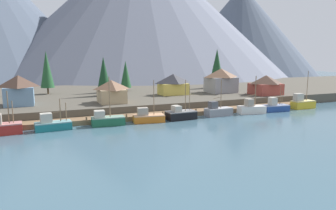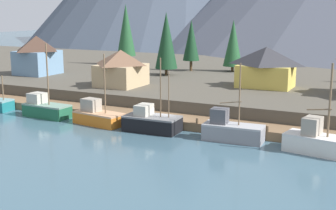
% 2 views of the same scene
% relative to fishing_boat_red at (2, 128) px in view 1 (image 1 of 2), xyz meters
% --- Properties ---
extents(ground_plane, '(400.00, 400.00, 1.00)m').
position_rel_fishing_boat_red_xyz_m(ground_plane, '(34.49, 21.66, -1.72)').
color(ground_plane, '#3D5B6B').
extents(dock, '(80.00, 4.00, 1.60)m').
position_rel_fishing_boat_red_xyz_m(dock, '(34.49, 3.65, -0.71)').
color(dock, brown).
rests_on(dock, ground_plane).
extents(shoreline_bank, '(400.00, 56.00, 2.50)m').
position_rel_fishing_boat_red_xyz_m(shoreline_bank, '(34.49, 33.66, 0.03)').
color(shoreline_bank, '#4C473D').
rests_on(shoreline_bank, ground_plane).
extents(mountain_central_peak, '(184.56, 184.56, 85.29)m').
position_rel_fishing_boat_red_xyz_m(mountain_central_peak, '(66.89, 134.33, 41.43)').
color(mountain_central_peak, slate).
rests_on(mountain_central_peak, ground_plane).
extents(mountain_east_peak, '(107.28, 107.28, 62.74)m').
position_rel_fishing_boat_red_xyz_m(mountain_east_peak, '(142.11, 131.21, 30.16)').
color(mountain_east_peak, '#475160').
rests_on(mountain_east_peak, ground_plane).
extents(fishing_boat_red, '(6.39, 3.04, 7.46)m').
position_rel_fishing_boat_red_xyz_m(fishing_boat_red, '(0.00, 0.00, 0.00)').
color(fishing_boat_red, maroon).
rests_on(fishing_boat_red, ground_plane).
extents(fishing_boat_teal, '(6.44, 3.04, 5.70)m').
position_rel_fishing_boat_red_xyz_m(fishing_boat_teal, '(8.12, -0.00, -0.13)').
color(fishing_boat_teal, '#196B70').
rests_on(fishing_boat_teal, ground_plane).
extents(fishing_boat_green, '(6.40, 3.01, 9.45)m').
position_rel_fishing_boat_red_xyz_m(fishing_boat_green, '(18.10, 0.04, -0.11)').
color(fishing_boat_green, '#1E5B3D').
rests_on(fishing_boat_green, ground_plane).
extents(fishing_boat_orange, '(6.58, 3.55, 8.56)m').
position_rel_fishing_boat_red_xyz_m(fishing_boat_orange, '(26.38, -0.23, -0.18)').
color(fishing_boat_orange, '#CC6B1E').
rests_on(fishing_boat_orange, ground_plane).
extents(fishing_boat_black, '(6.36, 3.39, 8.40)m').
position_rel_fishing_boat_red_xyz_m(fishing_boat_black, '(33.71, -0.20, -0.14)').
color(fishing_boat_black, black).
rests_on(fishing_boat_black, ground_plane).
extents(fishing_boat_grey, '(6.39, 2.84, 8.22)m').
position_rel_fishing_boat_red_xyz_m(fishing_boat_grey, '(43.11, 0.10, -0.09)').
color(fishing_boat_grey, gray).
rests_on(fishing_boat_grey, ground_plane).
extents(fishing_boat_white, '(6.62, 3.72, 8.76)m').
position_rel_fishing_boat_red_xyz_m(fishing_boat_white, '(51.88, -0.34, -0.03)').
color(fishing_boat_white, silver).
rests_on(fishing_boat_white, ground_plane).
extents(fishing_boat_blue, '(6.50, 3.44, 6.31)m').
position_rel_fishing_boat_red_xyz_m(fishing_boat_blue, '(59.11, -0.19, -0.17)').
color(fishing_boat_blue, navy).
rests_on(fishing_boat_blue, ground_plane).
extents(fishing_boat_yellow, '(6.27, 2.55, 9.57)m').
position_rel_fishing_boat_red_xyz_m(fishing_boat_yellow, '(68.32, 0.26, 0.14)').
color(fishing_boat_yellow, gold).
rests_on(fishing_boat_yellow, ground_plane).
extents(house_tan, '(6.17, 6.99, 5.31)m').
position_rel_fishing_boat_red_xyz_m(house_tan, '(21.78, 12.47, 4.00)').
color(house_tan, tan).
rests_on(house_tan, shoreline_bank).
extents(house_red, '(8.10, 6.82, 5.48)m').
position_rel_fishing_boat_red_xyz_m(house_red, '(65.37, 10.95, 4.09)').
color(house_red, '#9E4238').
rests_on(house_red, shoreline_bank).
extents(house_grey, '(8.36, 7.26, 7.16)m').
position_rel_fishing_boat_red_xyz_m(house_grey, '(56.40, 20.22, 4.95)').
color(house_grey, gray).
rests_on(house_grey, shoreline_bank).
extents(house_blue, '(6.28, 6.83, 6.68)m').
position_rel_fishing_boat_red_xyz_m(house_blue, '(2.03, 16.70, 4.70)').
color(house_blue, '#6689A8').
rests_on(house_blue, shoreline_bank).
extents(house_yellow, '(8.04, 5.67, 5.84)m').
position_rel_fishing_boat_red_xyz_m(house_yellow, '(41.11, 20.84, 4.28)').
color(house_yellow, gold).
rests_on(house_yellow, shoreline_bank).
extents(conifer_near_left, '(3.02, 3.02, 9.33)m').
position_rel_fishing_boat_red_xyz_m(conifer_near_left, '(24.07, 32.83, 6.89)').
color(conifer_near_left, '#4C3823').
rests_on(conifer_near_left, shoreline_bank).
extents(conifer_near_right, '(4.84, 4.84, 13.25)m').
position_rel_fishing_boat_red_xyz_m(conifer_near_right, '(62.50, 32.71, 8.64)').
color(conifer_near_right, '#4C3823').
rests_on(conifer_near_right, shoreline_bank).
extents(conifer_mid_left, '(3.45, 3.45, 9.34)m').
position_rel_fishing_boat_red_xyz_m(conifer_mid_left, '(31.20, 35.35, 6.45)').
color(conifer_mid_left, '#4C3823').
rests_on(conifer_mid_left, shoreline_bank).
extents(conifer_mid_right, '(3.80, 3.80, 12.24)m').
position_rel_fishing_boat_red_xyz_m(conifer_mid_right, '(8.35, 35.86, 8.31)').
color(conifer_mid_right, '#4C3823').
rests_on(conifer_mid_right, shoreline_bank).
extents(conifer_back_left, '(3.83, 3.83, 10.70)m').
position_rel_fishing_boat_red_xyz_m(conifer_back_left, '(22.56, 25.71, 7.21)').
color(conifer_back_left, '#4C3823').
rests_on(conifer_back_left, shoreline_bank).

